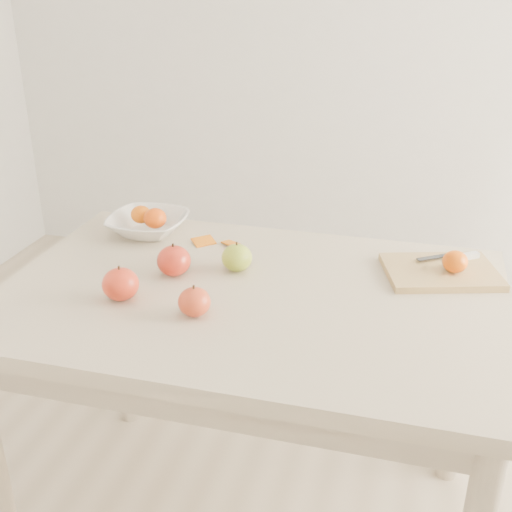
# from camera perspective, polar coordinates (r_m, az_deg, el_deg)

# --- Properties ---
(table) EXTENTS (1.20, 0.80, 0.75)m
(table) POSITION_cam_1_polar(r_m,az_deg,el_deg) (1.58, -0.47, -6.29)
(table) COLOR beige
(table) RESTS_ON ground
(cutting_board) EXTENTS (0.32, 0.27, 0.02)m
(cutting_board) POSITION_cam_1_polar(r_m,az_deg,el_deg) (1.67, 16.10, -1.35)
(cutting_board) COLOR tan
(cutting_board) RESTS_ON table
(board_tangerine) EXTENTS (0.06, 0.06, 0.05)m
(board_tangerine) POSITION_cam_1_polar(r_m,az_deg,el_deg) (1.65, 17.27, -0.48)
(board_tangerine) COLOR #D05307
(board_tangerine) RESTS_ON cutting_board
(fruit_bowl) EXTENTS (0.22, 0.22, 0.05)m
(fruit_bowl) POSITION_cam_1_polar(r_m,az_deg,el_deg) (1.88, -9.57, 2.78)
(fruit_bowl) COLOR white
(fruit_bowl) RESTS_ON table
(bowl_tangerine_near) EXTENTS (0.06, 0.06, 0.05)m
(bowl_tangerine_near) POSITION_cam_1_polar(r_m,az_deg,el_deg) (1.89, -10.20, 3.67)
(bowl_tangerine_near) COLOR #D65C07
(bowl_tangerine_near) RESTS_ON fruit_bowl
(bowl_tangerine_far) EXTENTS (0.07, 0.07, 0.06)m
(bowl_tangerine_far) POSITION_cam_1_polar(r_m,az_deg,el_deg) (1.84, -8.97, 3.34)
(bowl_tangerine_far) COLOR #DE4507
(bowl_tangerine_far) RESTS_ON fruit_bowl
(orange_peel_a) EXTENTS (0.07, 0.07, 0.01)m
(orange_peel_a) POSITION_cam_1_polar(r_m,az_deg,el_deg) (1.80, -4.67, 1.19)
(orange_peel_a) COLOR orange
(orange_peel_a) RESTS_ON table
(orange_peel_b) EXTENTS (0.06, 0.05, 0.01)m
(orange_peel_b) POSITION_cam_1_polar(r_m,az_deg,el_deg) (1.79, -2.26, 1.07)
(orange_peel_b) COLOR orange
(orange_peel_b) RESTS_ON table
(paring_knife) EXTENTS (0.16, 0.09, 0.01)m
(paring_knife) POSITION_cam_1_polar(r_m,az_deg,el_deg) (1.74, 17.70, -0.05)
(paring_knife) COLOR white
(paring_knife) RESTS_ON cutting_board
(apple_green) EXTENTS (0.08, 0.08, 0.07)m
(apple_green) POSITION_cam_1_polar(r_m,az_deg,el_deg) (1.62, -1.71, -0.15)
(apple_green) COLOR olive
(apple_green) RESTS_ON table
(apple_red_c) EXTENTS (0.09, 0.09, 0.08)m
(apple_red_c) POSITION_cam_1_polar(r_m,az_deg,el_deg) (1.52, -11.95, -2.46)
(apple_red_c) COLOR #A7120D
(apple_red_c) RESTS_ON table
(apple_red_e) EXTENTS (0.07, 0.07, 0.07)m
(apple_red_e) POSITION_cam_1_polar(r_m,az_deg,el_deg) (1.43, -5.50, -4.08)
(apple_red_e) COLOR #9F160E
(apple_red_e) RESTS_ON table
(apple_red_b) EXTENTS (0.09, 0.09, 0.08)m
(apple_red_b) POSITION_cam_1_polar(r_m,az_deg,el_deg) (1.61, -7.31, -0.41)
(apple_red_b) COLOR #93010D
(apple_red_b) RESTS_ON table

